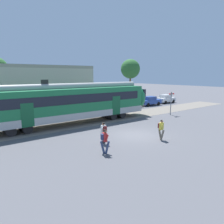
{
  "coord_description": "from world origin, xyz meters",
  "views": [
    {
      "loc": [
        -13.0,
        -13.23,
        5.23
      ],
      "look_at": [
        -0.04,
        3.29,
        1.6
      ],
      "focal_mm": 35.0,
      "sensor_mm": 36.0,
      "label": 1
    }
  ],
  "objects_px": {
    "parked_car_white": "(166,99)",
    "crossing_signal": "(171,100)",
    "parked_car_blue": "(150,101)",
    "pedestrian_white": "(104,131)",
    "pedestrian_yellow": "(161,128)",
    "pedestrian_red": "(105,139)",
    "parked_car_grey": "(130,103)"
  },
  "relations": [
    {
      "from": "parked_car_grey",
      "to": "pedestrian_yellow",
      "type": "bearing_deg",
      "value": -124.45
    },
    {
      "from": "parked_car_blue",
      "to": "parked_car_white",
      "type": "height_order",
      "value": "same"
    },
    {
      "from": "pedestrian_red",
      "to": "parked_car_blue",
      "type": "xyz_separation_m",
      "value": [
        19.62,
        13.73,
        -0.21
      ]
    },
    {
      "from": "pedestrian_yellow",
      "to": "parked_car_blue",
      "type": "relative_size",
      "value": 0.41
    },
    {
      "from": "pedestrian_red",
      "to": "parked_car_grey",
      "type": "height_order",
      "value": "pedestrian_red"
    },
    {
      "from": "pedestrian_white",
      "to": "parked_car_blue",
      "type": "height_order",
      "value": "pedestrian_white"
    },
    {
      "from": "pedestrian_red",
      "to": "parked_car_grey",
      "type": "bearing_deg",
      "value": 42.32
    },
    {
      "from": "pedestrian_white",
      "to": "pedestrian_red",
      "type": "bearing_deg",
      "value": -124.48
    },
    {
      "from": "pedestrian_yellow",
      "to": "parked_car_white",
      "type": "relative_size",
      "value": 0.41
    },
    {
      "from": "pedestrian_red",
      "to": "parked_car_grey",
      "type": "distance_m",
      "value": 20.24
    },
    {
      "from": "parked_car_blue",
      "to": "crossing_signal",
      "type": "distance_m",
      "value": 8.95
    },
    {
      "from": "pedestrian_white",
      "to": "parked_car_white",
      "type": "height_order",
      "value": "pedestrian_white"
    },
    {
      "from": "parked_car_white",
      "to": "crossing_signal",
      "type": "relative_size",
      "value": 1.36
    },
    {
      "from": "pedestrian_white",
      "to": "pedestrian_yellow",
      "type": "height_order",
      "value": "same"
    },
    {
      "from": "pedestrian_white",
      "to": "crossing_signal",
      "type": "distance_m",
      "value": 14.59
    },
    {
      "from": "pedestrian_white",
      "to": "parked_car_grey",
      "type": "distance_m",
      "value": 18.15
    },
    {
      "from": "pedestrian_red",
      "to": "parked_car_white",
      "type": "bearing_deg",
      "value": 30.09
    },
    {
      "from": "pedestrian_red",
      "to": "parked_car_grey",
      "type": "relative_size",
      "value": 0.41
    },
    {
      "from": "parked_car_grey",
      "to": "crossing_signal",
      "type": "relative_size",
      "value": 1.35
    },
    {
      "from": "pedestrian_yellow",
      "to": "parked_car_white",
      "type": "bearing_deg",
      "value": 37.23
    },
    {
      "from": "parked_car_white",
      "to": "parked_car_blue",
      "type": "bearing_deg",
      "value": -174.82
    },
    {
      "from": "parked_car_grey",
      "to": "crossing_signal",
      "type": "bearing_deg",
      "value": -88.76
    },
    {
      "from": "pedestrian_white",
      "to": "crossing_signal",
      "type": "relative_size",
      "value": 0.56
    },
    {
      "from": "parked_car_grey",
      "to": "parked_car_white",
      "type": "distance_m",
      "value": 9.5
    },
    {
      "from": "crossing_signal",
      "to": "parked_car_white",
      "type": "bearing_deg",
      "value": 40.95
    },
    {
      "from": "parked_car_blue",
      "to": "parked_car_white",
      "type": "relative_size",
      "value": 1.0
    },
    {
      "from": "pedestrian_yellow",
      "to": "pedestrian_white",
      "type": "bearing_deg",
      "value": 153.55
    },
    {
      "from": "parked_car_blue",
      "to": "pedestrian_white",
      "type": "bearing_deg",
      "value": -147.0
    },
    {
      "from": "pedestrian_yellow",
      "to": "crossing_signal",
      "type": "relative_size",
      "value": 0.56
    },
    {
      "from": "pedestrian_red",
      "to": "pedestrian_yellow",
      "type": "bearing_deg",
      "value": -3.22
    },
    {
      "from": "pedestrian_white",
      "to": "pedestrian_yellow",
      "type": "xyz_separation_m",
      "value": [
        4.19,
        -2.08,
        0.0
      ]
    },
    {
      "from": "parked_car_white",
      "to": "crossing_signal",
      "type": "xyz_separation_m",
      "value": [
        -9.32,
        -8.09,
        1.23
      ]
    }
  ]
}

